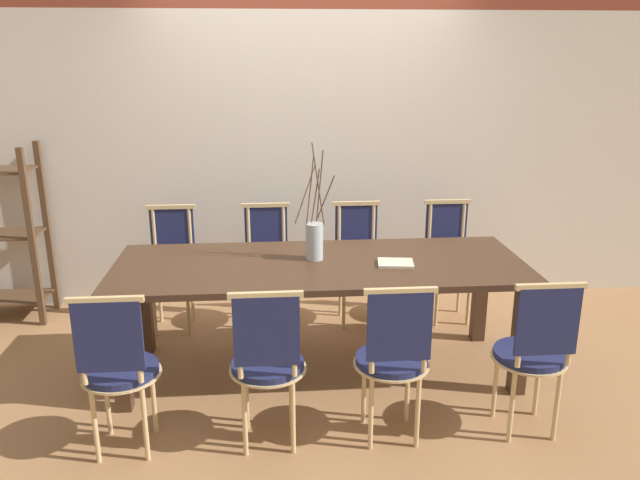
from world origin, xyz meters
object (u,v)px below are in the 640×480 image
Objects in this scene: book_stack at (396,263)px; shelving_rack at (0,235)px; dining_table at (320,276)px; chair_far_center at (358,258)px; chair_near_center at (393,355)px; vase_centerpiece at (315,239)px.

shelving_rack reaches higher than book_stack.
dining_table is 1.88× the size of shelving_rack.
book_stack is at bearing -21.72° from shelving_rack.
chair_far_center is 2.76m from shelving_rack.
chair_near_center and chair_far_center have the same top height.
vase_centerpiece is (-0.39, -0.73, 0.38)m from chair_far_center.
chair_near_center is at bearing -34.54° from shelving_rack.
book_stack is at bearing -8.98° from dining_table.
chair_near_center reaches higher than book_stack.
chair_far_center is (0.03, 1.60, 0.00)m from chair_near_center.
chair_far_center is (0.36, 0.80, -0.15)m from dining_table.
chair_near_center is 1.00× the size of chair_far_center.
book_stack is 0.17× the size of shelving_rack.
chair_far_center is at bearing 88.76° from chair_near_center.
shelving_rack reaches higher than dining_table.
dining_table is at bearing -69.10° from vase_centerpiece.
dining_table is 2.79× the size of chair_near_center.
dining_table is 3.43× the size of vase_centerpiece.
vase_centerpiece is 0.54m from book_stack.
shelving_rack is at bearing 155.98° from dining_table.
chair_far_center is 0.67× the size of shelving_rack.
chair_near_center reaches higher than dining_table.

